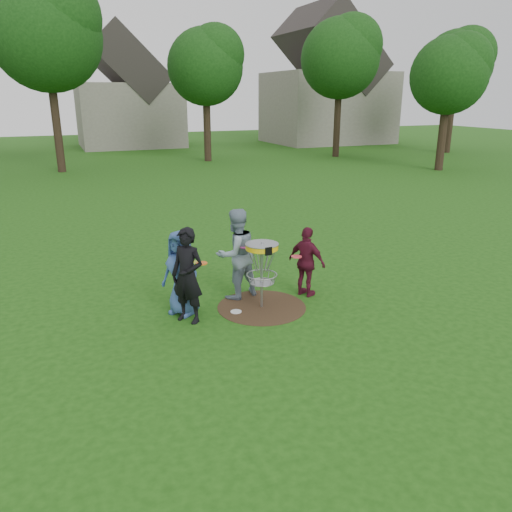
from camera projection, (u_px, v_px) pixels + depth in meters
name	position (u px, v px, depth m)	size (l,w,h in m)	color
ground	(262.00, 307.00, 10.12)	(100.00, 100.00, 0.00)	#19470F
dirt_patch	(262.00, 307.00, 10.12)	(1.80, 1.80, 0.01)	#47331E
player_blue	(181.00, 273.00, 9.59)	(0.82, 0.53, 1.68)	#365596
player_black	(188.00, 276.00, 9.23)	(0.66, 0.44, 1.82)	black
player_grey	(236.00, 254.00, 10.36)	(0.93, 0.72, 1.91)	#8093A5
player_maroon	(307.00, 262.00, 10.49)	(0.88, 0.37, 1.50)	#5A1429
disc_on_grass	(236.00, 312.00, 9.88)	(0.22, 0.22, 0.02)	white
disc_golf_basket	(262.00, 259.00, 9.80)	(0.66, 0.67, 1.38)	#9EA0A5
held_discs	(236.00, 257.00, 9.81)	(2.34, 0.73, 0.27)	#BCCB16
tree_row	(118.00, 53.00, 26.55)	(51.20, 17.42, 9.90)	#38281C
house_row	(154.00, 94.00, 39.66)	(44.50, 10.65, 11.62)	gray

